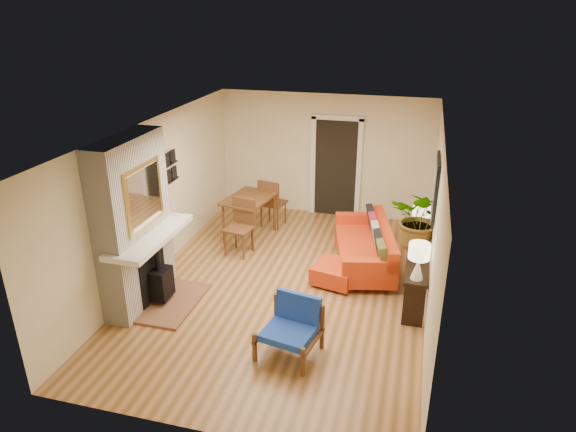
# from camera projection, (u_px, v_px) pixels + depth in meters

# --- Properties ---
(room_shell) EXTENTS (6.50, 6.50, 6.50)m
(room_shell) POSITION_uv_depth(u_px,v_px,m) (349.00, 169.00, 10.19)
(room_shell) COLOR #B87A47
(room_shell) RESTS_ON ground
(fireplace) EXTENTS (1.09, 1.68, 2.60)m
(fireplace) POSITION_uv_depth(u_px,v_px,m) (136.00, 227.00, 7.57)
(fireplace) COLOR white
(fireplace) RESTS_ON ground
(sofa) EXTENTS (1.33, 2.21, 0.81)m
(sofa) POSITION_uv_depth(u_px,v_px,m) (368.00, 247.00, 8.97)
(sofa) COLOR silver
(sofa) RESTS_ON ground
(ottoman) EXTENTS (0.79, 0.79, 0.34)m
(ottoman) POSITION_uv_depth(u_px,v_px,m) (335.00, 272.00, 8.45)
(ottoman) COLOR silver
(ottoman) RESTS_ON ground
(blue_chair) EXTENTS (0.85, 0.84, 0.76)m
(blue_chair) POSITION_uv_depth(u_px,v_px,m) (292.00, 324.00, 6.74)
(blue_chair) COLOR brown
(blue_chair) RESTS_ON ground
(dining_table) EXTENTS (1.02, 1.95, 1.03)m
(dining_table) POSITION_uv_depth(u_px,v_px,m) (253.00, 206.00, 9.89)
(dining_table) COLOR brown
(dining_table) RESTS_ON ground
(console_table) EXTENTS (0.34, 1.85, 0.72)m
(console_table) POSITION_uv_depth(u_px,v_px,m) (417.00, 263.00, 7.94)
(console_table) COLOR black
(console_table) RESTS_ON ground
(lamp_near) EXTENTS (0.30, 0.30, 0.54)m
(lamp_near) POSITION_uv_depth(u_px,v_px,m) (419.00, 257.00, 7.08)
(lamp_near) COLOR white
(lamp_near) RESTS_ON console_table
(lamp_far) EXTENTS (0.30, 0.30, 0.54)m
(lamp_far) POSITION_uv_depth(u_px,v_px,m) (421.00, 216.00, 8.42)
(lamp_far) COLOR white
(lamp_far) RESTS_ON console_table
(houseplant) EXTENTS (1.07, 0.99, 0.98)m
(houseplant) POSITION_uv_depth(u_px,v_px,m) (421.00, 219.00, 7.93)
(houseplant) COLOR #1E5919
(houseplant) RESTS_ON console_table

